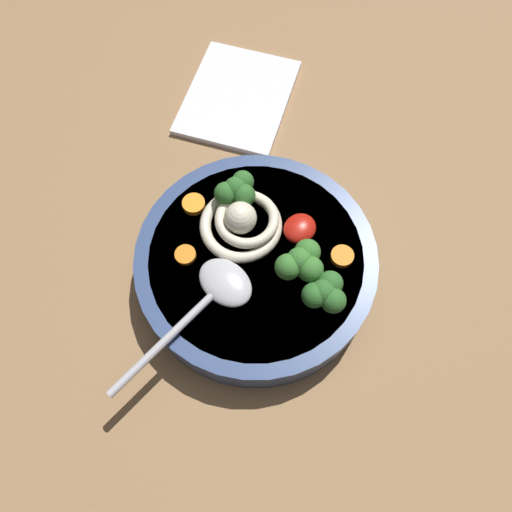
% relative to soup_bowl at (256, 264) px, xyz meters
% --- Properties ---
extents(table_slab, '(1.23, 1.23, 0.04)m').
position_rel_soup_bowl_xyz_m(table_slab, '(-0.01, 0.02, -0.05)').
color(table_slab, '#936D47').
rests_on(table_slab, ground).
extents(soup_bowl, '(0.25, 0.25, 0.05)m').
position_rel_soup_bowl_xyz_m(soup_bowl, '(0.00, 0.00, 0.00)').
color(soup_bowl, '#334775').
rests_on(soup_bowl, table_slab).
extents(noodle_pile, '(0.10, 0.09, 0.04)m').
position_rel_soup_bowl_xyz_m(noodle_pile, '(0.02, 0.03, 0.03)').
color(noodle_pile, beige).
rests_on(noodle_pile, soup_bowl).
extents(soup_spoon, '(0.17, 0.06, 0.02)m').
position_rel_soup_bowl_xyz_m(soup_spoon, '(-0.06, 0.00, 0.03)').
color(soup_spoon, '#B7B7BC').
rests_on(soup_spoon, soup_bowl).
extents(chili_sauce_dollop, '(0.04, 0.03, 0.02)m').
position_rel_soup_bowl_xyz_m(chili_sauce_dollop, '(0.05, -0.02, 0.03)').
color(chili_sauce_dollop, '#B2190F').
rests_on(chili_sauce_dollop, soup_bowl).
extents(broccoli_floret_far, '(0.05, 0.04, 0.04)m').
position_rel_soup_bowl_xyz_m(broccoli_floret_far, '(0.04, 0.06, 0.05)').
color(broccoli_floret_far, '#7A9E60').
rests_on(broccoli_floret_far, soup_bowl).
extents(broccoli_floret_near_spoon, '(0.05, 0.04, 0.04)m').
position_rel_soup_bowl_xyz_m(broccoli_floret_near_spoon, '(0.00, -0.08, 0.05)').
color(broccoli_floret_near_spoon, '#7A9E60').
rests_on(broccoli_floret_near_spoon, soup_bowl).
extents(broccoli_floret_right, '(0.05, 0.04, 0.04)m').
position_rel_soup_bowl_xyz_m(broccoli_floret_right, '(0.01, -0.05, 0.05)').
color(broccoli_floret_right, '#7A9E60').
rests_on(broccoli_floret_right, soup_bowl).
extents(carrot_slice_rear, '(0.02, 0.02, 0.01)m').
position_rel_soup_bowl_xyz_m(carrot_slice_rear, '(0.00, 0.09, 0.03)').
color(carrot_slice_rear, orange).
rests_on(carrot_slice_rear, soup_bowl).
extents(carrot_slice_left, '(0.02, 0.02, 0.01)m').
position_rel_soup_bowl_xyz_m(carrot_slice_left, '(-0.05, 0.06, 0.02)').
color(carrot_slice_left, orange).
rests_on(carrot_slice_left, soup_bowl).
extents(carrot_slice_beside_chili, '(0.02, 0.02, 0.01)m').
position_rel_soup_bowl_xyz_m(carrot_slice_beside_chili, '(0.06, -0.07, 0.03)').
color(carrot_slice_beside_chili, orange).
rests_on(carrot_slice_beside_chili, soup_bowl).
extents(folded_napkin, '(0.20, 0.18, 0.01)m').
position_rel_soup_bowl_xyz_m(folded_napkin, '(0.18, 0.18, -0.02)').
color(folded_napkin, white).
rests_on(folded_napkin, table_slab).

